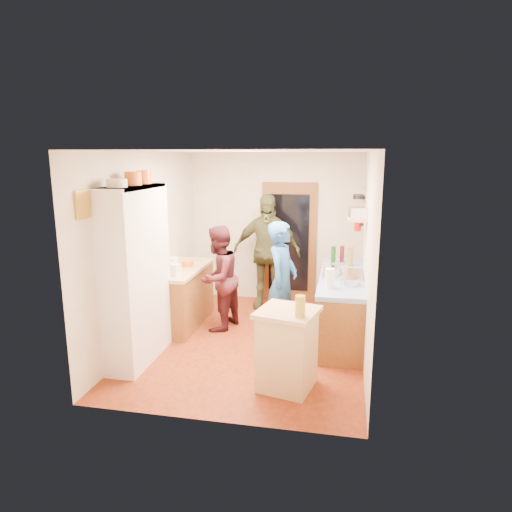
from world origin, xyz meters
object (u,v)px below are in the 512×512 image
(right_counter_base, at_px, (341,307))
(person_left, at_px, (221,278))
(person_back, at_px, (267,252))
(island_base, at_px, (287,351))
(hutch_body, at_px, (136,275))
(person_hob, at_px, (284,283))

(right_counter_base, height_order, person_left, person_left)
(person_left, relative_size, person_back, 0.80)
(island_base, bearing_deg, person_back, 104.44)
(right_counter_base, bearing_deg, person_back, 140.98)
(island_base, distance_m, person_back, 2.84)
(right_counter_base, xyz_separation_m, person_back, (-1.26, 1.02, 0.55))
(island_base, height_order, person_back, person_back)
(hutch_body, bearing_deg, person_back, 61.78)
(right_counter_base, distance_m, person_back, 1.71)
(hutch_body, height_order, person_back, hutch_body)
(island_base, bearing_deg, hutch_body, 168.93)
(island_base, relative_size, person_back, 0.44)
(right_counter_base, relative_size, person_hob, 1.31)
(island_base, height_order, person_hob, person_hob)
(person_left, bearing_deg, island_base, 52.62)
(person_hob, bearing_deg, island_base, -159.46)
(hutch_body, xyz_separation_m, person_hob, (1.71, 0.93, -0.26))
(right_counter_base, distance_m, person_left, 1.79)
(person_left, bearing_deg, hutch_body, -15.16)
(right_counter_base, height_order, island_base, island_base)
(island_base, distance_m, person_left, 2.03)
(person_hob, distance_m, person_back, 1.47)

